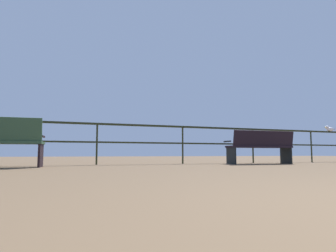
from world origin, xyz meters
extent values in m
cube|color=black|center=(0.00, 7.30, 0.99)|extent=(24.85, 0.05, 0.05)
cube|color=black|center=(0.00, 7.30, 0.54)|extent=(24.85, 0.04, 0.04)
cylinder|color=black|center=(-1.13, 7.30, 0.50)|extent=(0.04, 0.04, 0.99)
cylinder|color=black|center=(1.13, 7.30, 0.50)|extent=(0.04, 0.04, 0.99)
cylinder|color=black|center=(3.39, 7.30, 0.50)|extent=(0.04, 0.04, 0.99)
cylinder|color=black|center=(5.65, 7.30, 0.50)|extent=(0.04, 0.04, 0.99)
cube|color=black|center=(-2.31, 6.39, 0.24)|extent=(0.08, 0.46, 0.48)
cube|color=black|center=(-2.30, 6.60, 0.62)|extent=(0.06, 0.36, 0.04)
cube|color=black|center=(2.96, 6.45, 0.45)|extent=(1.78, 0.56, 0.05)
cube|color=black|center=(2.95, 6.23, 0.65)|extent=(1.76, 0.21, 0.41)
cube|color=black|center=(3.80, 6.41, 0.22)|extent=(0.06, 0.43, 0.45)
cube|color=black|center=(3.81, 6.60, 0.59)|extent=(0.05, 0.34, 0.04)
cube|color=black|center=(2.12, 6.49, 0.22)|extent=(0.06, 0.43, 0.45)
cube|color=black|center=(2.13, 6.68, 0.59)|extent=(0.05, 0.34, 0.04)
ellipsoid|color=white|center=(6.50, 7.30, 1.08)|extent=(0.27, 0.18, 0.14)
ellipsoid|color=gray|center=(6.50, 7.30, 1.11)|extent=(0.24, 0.14, 0.05)
sphere|color=white|center=(6.39, 7.31, 1.15)|extent=(0.11, 0.11, 0.11)
cone|color=yellow|center=(6.31, 7.32, 1.15)|extent=(0.05, 0.05, 0.05)
cube|color=gray|center=(6.64, 7.28, 1.09)|extent=(0.09, 0.07, 0.02)
camera|label=1|loc=(-1.93, 0.14, 0.26)|focal=30.85mm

